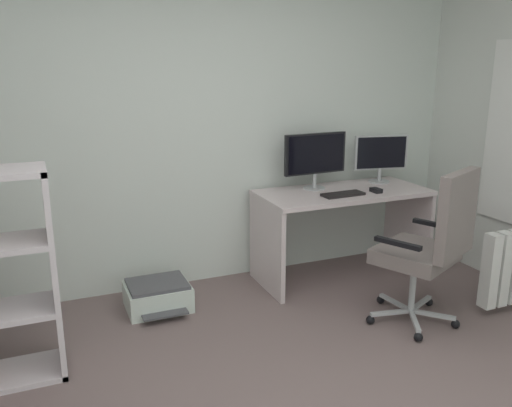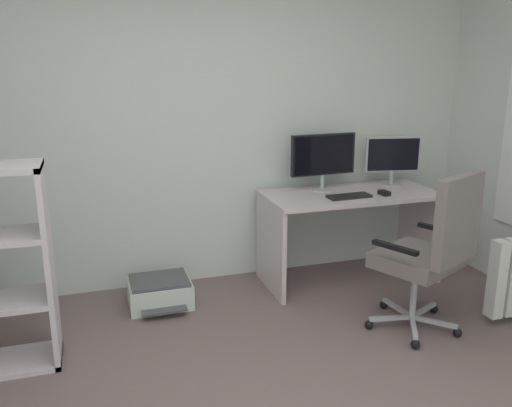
# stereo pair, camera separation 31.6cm
# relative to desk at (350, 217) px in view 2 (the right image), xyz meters

# --- Properties ---
(wall_back) EXTENTS (4.72, 0.10, 2.75)m
(wall_back) POSITION_rel_desk_xyz_m (-1.18, 0.43, 0.83)
(wall_back) COLOR silver
(wall_back) RESTS_ON ground
(desk) EXTENTS (1.39, 0.64, 0.74)m
(desk) POSITION_rel_desk_xyz_m (0.00, 0.00, 0.00)
(desk) COLOR silver
(desk) RESTS_ON ground
(monitor_main) EXTENTS (0.56, 0.18, 0.46)m
(monitor_main) POSITION_rel_desk_xyz_m (-0.19, 0.14, 0.48)
(monitor_main) COLOR #B2B5B7
(monitor_main) RESTS_ON desk
(monitor_secondary) EXTENTS (0.47, 0.18, 0.41)m
(monitor_secondary) POSITION_rel_desk_xyz_m (0.45, 0.14, 0.44)
(monitor_secondary) COLOR #B2B5B7
(monitor_secondary) RESTS_ON desk
(keyboard) EXTENTS (0.35, 0.14, 0.02)m
(keyboard) POSITION_rel_desk_xyz_m (-0.09, -0.14, 0.21)
(keyboard) COLOR black
(keyboard) RESTS_ON desk
(computer_mouse) EXTENTS (0.06, 0.10, 0.03)m
(computer_mouse) POSITION_rel_desk_xyz_m (0.21, -0.16, 0.22)
(computer_mouse) COLOR black
(computer_mouse) RESTS_ON desk
(office_chair) EXTENTS (0.67, 0.69, 1.10)m
(office_chair) POSITION_rel_desk_xyz_m (0.08, -0.97, 0.06)
(office_chair) COLOR #B7BABC
(office_chair) RESTS_ON ground
(printer) EXTENTS (0.45, 0.46, 0.20)m
(printer) POSITION_rel_desk_xyz_m (-1.55, -0.02, -0.44)
(printer) COLOR silver
(printer) RESTS_ON ground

